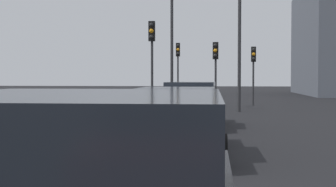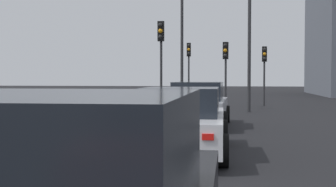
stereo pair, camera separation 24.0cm
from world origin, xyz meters
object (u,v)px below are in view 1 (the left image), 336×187
at_px(traffic_light_far_right, 216,61).
at_px(street_lamp_kerbside, 240,16).
at_px(traffic_light_far_left, 253,63).
at_px(traffic_light_near_right, 178,60).
at_px(car_white_second, 178,122).
at_px(car_silver_lead, 191,105).
at_px(traffic_light_near_left, 152,48).
at_px(street_lamp_far, 172,39).

relative_size(traffic_light_far_right, street_lamp_kerbside, 0.44).
bearing_deg(traffic_light_far_left, traffic_light_near_right, -121.41).
bearing_deg(traffic_light_near_right, traffic_light_far_right, 16.64).
xyz_separation_m(car_white_second, traffic_light_near_right, (20.43, 2.03, 2.16)).
xyz_separation_m(traffic_light_near_right, street_lamp_kerbside, (-7.83, -3.80, 1.79)).
distance_m(car_silver_lead, traffic_light_far_right, 8.60).
height_order(traffic_light_near_left, traffic_light_far_right, traffic_light_near_left).
relative_size(traffic_light_far_left, street_lamp_kerbside, 0.44).
xyz_separation_m(traffic_light_near_left, traffic_light_near_right, (10.01, -0.19, -0.16)).
distance_m(car_white_second, traffic_light_far_right, 14.32).
distance_m(car_white_second, traffic_light_near_right, 20.64).
height_order(traffic_light_far_left, street_lamp_kerbside, street_lamp_kerbside).
distance_m(car_white_second, traffic_light_near_left, 10.91).
xyz_separation_m(traffic_light_near_right, street_lamp_far, (-5.26, -0.18, 0.94)).
bearing_deg(traffic_light_far_left, car_silver_lead, -14.92).
bearing_deg(street_lamp_kerbside, traffic_light_far_right, 36.87).
bearing_deg(car_silver_lead, traffic_light_far_right, -4.19).
bearing_deg(traffic_light_near_left, car_white_second, 13.55).
distance_m(car_silver_lead, traffic_light_near_right, 14.89).
relative_size(car_silver_lead, car_white_second, 0.98).
bearing_deg(street_lamp_kerbside, car_silver_lead, 164.50).
distance_m(traffic_light_far_right, street_lamp_kerbside, 2.89).
bearing_deg(traffic_light_near_left, car_silver_lead, 26.08).
xyz_separation_m(car_silver_lead, traffic_light_far_right, (8.37, -0.70, 1.82)).
xyz_separation_m(traffic_light_far_left, street_lamp_kerbside, (-5.02, 1.01, 2.12)).
distance_m(traffic_light_far_left, traffic_light_far_right, 4.08).
height_order(car_white_second, traffic_light_near_left, traffic_light_near_left).
height_order(car_silver_lead, street_lamp_far, street_lamp_far).
height_order(car_white_second, street_lamp_kerbside, street_lamp_kerbside).
xyz_separation_m(traffic_light_near_left, traffic_light_far_left, (7.20, -5.00, -0.49)).
height_order(car_silver_lead, street_lamp_kerbside, street_lamp_kerbside).
distance_m(traffic_light_near_left, street_lamp_kerbside, 4.83).
xyz_separation_m(traffic_light_far_left, street_lamp_far, (-2.45, 4.62, 1.28)).
xyz_separation_m(traffic_light_near_left, street_lamp_kerbside, (2.18, -3.99, 1.63)).
distance_m(car_silver_lead, traffic_light_far_left, 12.29).
height_order(traffic_light_near_left, traffic_light_far_left, traffic_light_near_left).
relative_size(car_silver_lead, traffic_light_far_left, 1.28).
bearing_deg(traffic_light_far_left, street_lamp_far, -63.23).
bearing_deg(street_lamp_kerbside, car_white_second, 172.04).
xyz_separation_m(traffic_light_far_right, street_lamp_kerbside, (-1.58, -1.19, 2.10)).
bearing_deg(car_white_second, traffic_light_near_right, 3.98).
relative_size(car_silver_lead, street_lamp_far, 0.71).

